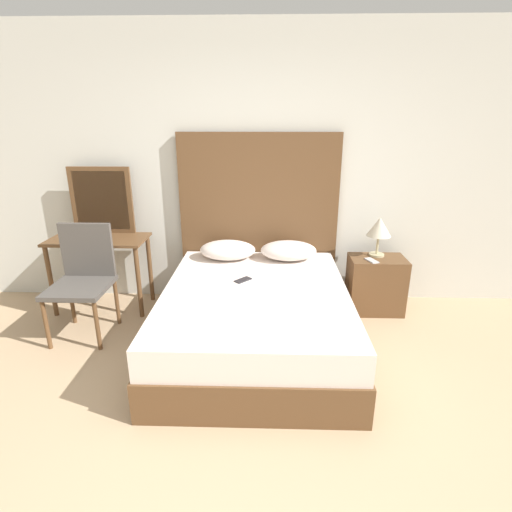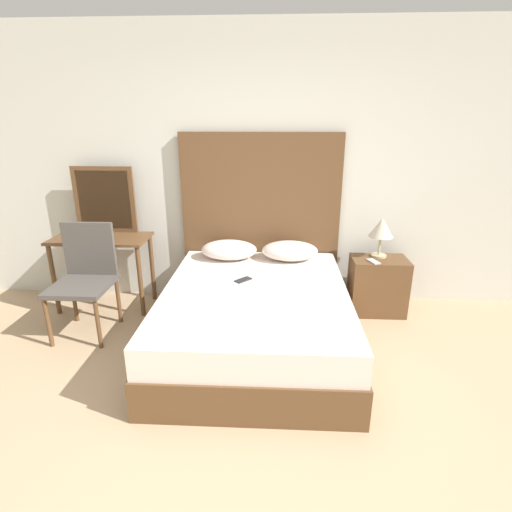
{
  "view_description": "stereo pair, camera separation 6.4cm",
  "coord_description": "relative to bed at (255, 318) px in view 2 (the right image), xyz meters",
  "views": [
    {
      "loc": [
        0.12,
        -1.55,
        1.85
      ],
      "look_at": [
        0.02,
        1.51,
        0.78
      ],
      "focal_mm": 28.0,
      "sensor_mm": 36.0,
      "label": 1
    },
    {
      "loc": [
        0.18,
        -1.55,
        1.85
      ],
      "look_at": [
        0.02,
        1.51,
        0.78
      ],
      "focal_mm": 28.0,
      "sensor_mm": 36.0,
      "label": 2
    }
  ],
  "objects": [
    {
      "name": "wall_back",
      "position": [
        -0.02,
        1.06,
        1.09
      ],
      "size": [
        10.0,
        0.06,
        2.7
      ],
      "color": "silver",
      "rests_on": "ground_plane"
    },
    {
      "name": "nightstand",
      "position": [
        1.17,
        0.71,
        0.02
      ],
      "size": [
        0.53,
        0.36,
        0.56
      ],
      "color": "brown",
      "rests_on": "ground_plane"
    },
    {
      "name": "phone_on_bed",
      "position": [
        -0.11,
        0.17,
        0.27
      ],
      "size": [
        0.15,
        0.16,
        0.01
      ],
      "color": "#232328",
      "rests_on": "bed"
    },
    {
      "name": "table_lamp",
      "position": [
        1.17,
        0.78,
        0.58
      ],
      "size": [
        0.23,
        0.23,
        0.39
      ],
      "color": "tan",
      "rests_on": "nightstand"
    },
    {
      "name": "pillow_right",
      "position": [
        0.3,
        0.73,
        0.36
      ],
      "size": [
        0.54,
        0.36,
        0.18
      ],
      "color": "silver",
      "rests_on": "bed"
    },
    {
      "name": "phone_on_nightstand",
      "position": [
        1.08,
        0.62,
        0.3
      ],
      "size": [
        0.12,
        0.17,
        0.01
      ],
      "color": "#B7B7BC",
      "rests_on": "nightstand"
    },
    {
      "name": "chair",
      "position": [
        -1.52,
        0.24,
        0.29
      ],
      "size": [
        0.49,
        0.51,
        0.97
      ],
      "color": "#4C4742",
      "rests_on": "ground_plane"
    },
    {
      "name": "bed",
      "position": [
        0.0,
        0.0,
        0.0
      ],
      "size": [
        1.51,
        1.91,
        0.53
      ],
      "color": "brown",
      "rests_on": "ground_plane"
    },
    {
      "name": "pillow_left",
      "position": [
        -0.3,
        0.73,
        0.36
      ],
      "size": [
        0.54,
        0.36,
        0.18
      ],
      "color": "silver",
      "rests_on": "bed"
    },
    {
      "name": "vanity_desk",
      "position": [
        -1.56,
        0.69,
        0.34
      ],
      "size": [
        0.93,
        0.46,
        0.74
      ],
      "color": "brown",
      "rests_on": "ground_plane"
    },
    {
      "name": "ground_plane",
      "position": [
        -0.02,
        -1.42,
        -0.26
      ],
      "size": [
        16.0,
        16.0,
        0.0
      ],
      "primitive_type": "plane",
      "color": "tan"
    },
    {
      "name": "vanity_mirror",
      "position": [
        -1.56,
        0.9,
        0.81
      ],
      "size": [
        0.61,
        0.03,
        0.66
      ],
      "color": "brown",
      "rests_on": "vanity_desk"
    },
    {
      "name": "headboard",
      "position": [
        0.0,
        0.98,
        0.6
      ],
      "size": [
        1.59,
        0.05,
        1.72
      ],
      "color": "brown",
      "rests_on": "ground_plane"
    }
  ]
}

